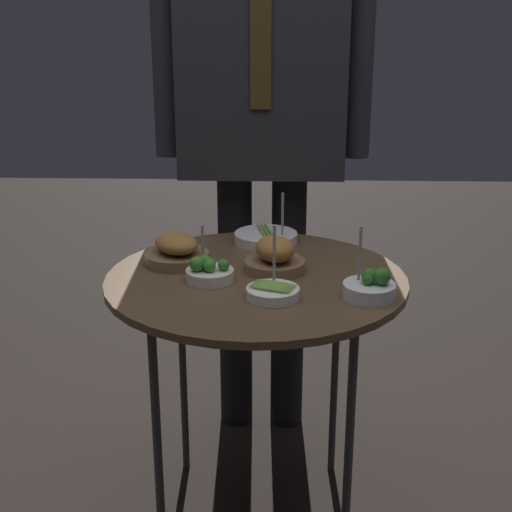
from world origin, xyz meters
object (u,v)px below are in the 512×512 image
Objects in this scene: bowl_broccoli_far_rim at (209,272)px; waiter_figure at (262,92)px; bowl_roast_back_right at (275,257)px; bowl_roast_mid_right at (177,251)px; bowl_broccoli_front_right at (370,287)px; serving_cart at (256,294)px; bowl_asparagus_front_left at (273,291)px; bowl_asparagus_near_rim at (266,237)px.

waiter_figure is at bearing 78.01° from bowl_broccoli_far_rim.
bowl_roast_back_right is at bearing 24.78° from bowl_broccoli_far_rim.
bowl_broccoli_far_rim reaches higher than bowl_roast_mid_right.
bowl_roast_mid_right is at bearing -116.78° from waiter_figure.
bowl_broccoli_front_right is 0.09× the size of waiter_figure.
bowl_roast_mid_right is at bearing 156.63° from serving_cart.
serving_cart is at bearing -23.37° from bowl_roast_mid_right.
bowl_broccoli_far_rim is (-0.36, 0.09, -0.00)m from bowl_broccoli_front_right.
bowl_broccoli_front_right is (0.21, -0.16, -0.01)m from bowl_roast_back_right.
bowl_broccoli_front_right is at bearing -67.42° from waiter_figure.
serving_cart is 4.59× the size of bowl_asparagus_front_left.
bowl_broccoli_front_right is at bearing -37.53° from bowl_roast_back_right.
bowl_roast_back_right is at bearing 89.11° from bowl_asparagus_front_left.
bowl_roast_mid_right is at bearing 155.17° from bowl_broccoli_front_right.
bowl_asparagus_near_rim is (0.13, 0.29, -0.01)m from bowl_broccoli_far_rim.
bowl_broccoli_front_right is 0.74m from waiter_figure.
bowl_broccoli_front_right is 0.37m from bowl_broccoli_far_rim.
bowl_asparagus_near_rim reaches higher than bowl_broccoli_far_rim.
bowl_broccoli_front_right is (0.21, 0.01, 0.01)m from bowl_asparagus_front_left.
bowl_broccoli_front_right is 0.50m from bowl_roast_mid_right.
bowl_asparagus_front_left is 1.06× the size of bowl_roast_back_right.
bowl_roast_back_right is 0.09× the size of waiter_figure.
bowl_asparagus_near_rim is at bearing -85.61° from waiter_figure.
bowl_broccoli_far_rim is (-0.15, 0.10, 0.01)m from bowl_asparagus_front_left.
bowl_asparagus_front_left is 0.18m from bowl_broccoli_far_rim.
bowl_roast_back_right is at bearing 40.43° from serving_cart.
bowl_broccoli_far_rim is at bearing -101.99° from waiter_figure.
bowl_asparagus_front_left is 0.71m from waiter_figure.
bowl_roast_back_right is at bearing -83.43° from bowl_asparagus_near_rim.
bowl_asparagus_near_rim is at bearing 86.04° from serving_cart.
bowl_roast_mid_right is (-0.09, 0.12, 0.01)m from bowl_broccoli_far_rim.
bowl_roast_mid_right reaches higher than serving_cart.
waiter_figure reaches higher than bowl_broccoli_front_right.
bowl_asparagus_front_left is 0.21m from bowl_broccoli_front_right.
bowl_broccoli_front_right is at bearing -14.04° from bowl_broccoli_far_rim.
bowl_broccoli_far_rim is (-0.11, -0.03, 0.07)m from serving_cart.
bowl_asparagus_near_rim is (-0.02, 0.39, -0.00)m from bowl_asparagus_front_left.
bowl_roast_back_right is 0.86× the size of bowl_asparagus_near_rim.
waiter_figure is at bearing 93.74° from bowl_asparagus_front_left.
bowl_asparagus_near_rim is at bearing 93.37° from bowl_asparagus_front_left.
bowl_asparagus_front_left is at bearing -90.89° from bowl_roast_back_right.
bowl_broccoli_front_right reaches higher than bowl_asparagus_near_rim.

